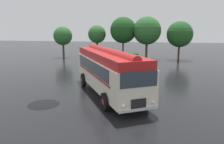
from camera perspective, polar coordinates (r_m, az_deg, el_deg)
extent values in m
plane|color=black|center=(17.24, -1.09, -5.24)|extent=(120.00, 120.00, 0.00)
cube|color=silver|center=(16.39, -0.90, -0.35)|extent=(7.14, 9.92, 2.10)
cube|color=red|center=(16.16, -0.91, 4.26)|extent=(6.87, 9.65, 0.56)
cylinder|color=red|center=(16.13, -0.92, 5.18)|extent=(5.24, 8.54, 0.60)
cube|color=#2D3842|center=(17.00, 2.80, 2.03)|extent=(4.01, 6.96, 0.84)
cube|color=#2D3842|center=(16.20, -5.49, 1.51)|extent=(4.01, 6.96, 0.84)
cube|color=red|center=(17.01, 2.90, 0.18)|extent=(4.10, 7.13, 0.12)
cube|color=red|center=(16.21, -5.35, -0.43)|extent=(4.10, 7.13, 0.12)
cube|color=#2D3842|center=(11.73, 7.12, -1.91)|extent=(1.93, 1.13, 0.88)
cube|color=black|center=(12.12, 6.97, -8.23)|extent=(0.81, 0.50, 0.56)
cube|color=silver|center=(12.21, 6.97, -9.72)|extent=(2.11, 1.27, 0.16)
sphere|color=white|center=(12.53, 10.70, -7.82)|extent=(0.22, 0.22, 0.22)
sphere|color=white|center=(11.76, 3.02, -8.94)|extent=(0.22, 0.22, 0.22)
cylinder|color=black|center=(14.41, 8.12, -6.48)|extent=(0.79, 1.09, 1.10)
cylinder|color=red|center=(14.41, 8.12, -6.48)|extent=(0.47, 0.49, 0.39)
cylinder|color=black|center=(13.43, -1.82, -7.72)|extent=(0.79, 1.09, 1.10)
cylinder|color=red|center=(13.43, -1.82, -7.72)|extent=(0.47, 0.49, 0.39)
cylinder|color=black|center=(19.71, -0.07, -1.43)|extent=(0.79, 1.09, 1.10)
cylinder|color=red|center=(19.71, -0.07, -1.43)|extent=(0.47, 0.49, 0.39)
cylinder|color=black|center=(19.00, -7.47, -2.02)|extent=(0.79, 1.09, 1.10)
cylinder|color=red|center=(19.00, -7.47, -2.02)|extent=(0.47, 0.49, 0.39)
cube|color=#4C5156|center=(28.76, -0.55, 2.95)|extent=(2.30, 4.40, 0.70)
cube|color=#4C5156|center=(28.82, -0.54, 4.31)|extent=(1.80, 2.38, 0.64)
cube|color=#2D3842|center=(28.80, 0.97, 4.31)|extent=(0.31, 1.91, 0.50)
cube|color=#2D3842|center=(28.85, -2.05, 4.31)|extent=(0.31, 1.91, 0.50)
cylinder|color=black|center=(27.51, 1.19, 1.81)|extent=(0.29, 0.66, 0.64)
cylinder|color=black|center=(27.58, -2.47, 1.83)|extent=(0.29, 0.66, 0.64)
cylinder|color=black|center=(30.08, 1.21, 2.66)|extent=(0.29, 0.66, 0.64)
cylinder|color=black|center=(30.14, -2.14, 2.67)|extent=(0.29, 0.66, 0.64)
cube|color=#144C28|center=(29.32, 5.37, 3.06)|extent=(1.89, 4.27, 0.70)
cube|color=#144C28|center=(29.38, 5.40, 4.40)|extent=(1.60, 2.25, 0.64)
cube|color=#2D3842|center=(29.36, 6.89, 4.36)|extent=(0.11, 1.93, 0.50)
cube|color=#2D3842|center=(29.41, 3.92, 4.43)|extent=(0.11, 1.93, 0.50)
cylinder|color=black|center=(28.07, 7.06, 1.92)|extent=(0.23, 0.65, 0.64)
cylinder|color=black|center=(28.13, 3.47, 2.01)|extent=(0.23, 0.65, 0.64)
cylinder|color=black|center=(30.64, 7.09, 2.73)|extent=(0.23, 0.65, 0.64)
cylinder|color=black|center=(30.70, 3.80, 2.81)|extent=(0.23, 0.65, 0.64)
cylinder|color=#4C3823|center=(37.89, -12.56, 5.59)|extent=(0.33, 0.33, 2.43)
sphere|color=#2D662D|center=(37.73, -12.72, 9.19)|extent=(3.10, 3.10, 3.10)
sphere|color=#2D662D|center=(37.87, -12.50, 8.96)|extent=(2.29, 2.29, 2.29)
cylinder|color=#4C3823|center=(36.63, -3.89, 5.93)|extent=(0.34, 0.34, 2.79)
sphere|color=#2D662D|center=(36.47, -3.95, 9.83)|extent=(2.92, 2.92, 2.92)
sphere|color=#2D662D|center=(36.31, -3.95, 9.54)|extent=(1.67, 1.67, 1.67)
cylinder|color=#4C3823|center=(35.79, 2.89, 5.96)|extent=(0.25, 0.25, 2.98)
sphere|color=#1E4C1E|center=(35.62, 2.94, 10.86)|extent=(4.18, 4.18, 4.18)
sphere|color=#1E4C1E|center=(35.64, 2.98, 10.77)|extent=(2.58, 2.58, 2.58)
cylinder|color=#4C3823|center=(35.27, 8.98, 5.65)|extent=(0.35, 0.35, 2.85)
sphere|color=#2D662D|center=(35.10, 9.13, 10.62)|extent=(4.36, 4.36, 4.36)
sphere|color=#2D662D|center=(34.94, 9.25, 10.13)|extent=(2.48, 2.48, 2.48)
cylinder|color=#4C3823|center=(35.66, 17.02, 5.03)|extent=(0.31, 0.31, 2.46)
sphere|color=#235623|center=(35.47, 17.28, 9.39)|extent=(3.95, 3.95, 3.95)
sphere|color=#235623|center=(35.40, 17.49, 9.46)|extent=(2.91, 2.91, 2.91)
cylinder|color=black|center=(15.23, -17.42, -8.08)|extent=(2.07, 2.07, 0.01)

